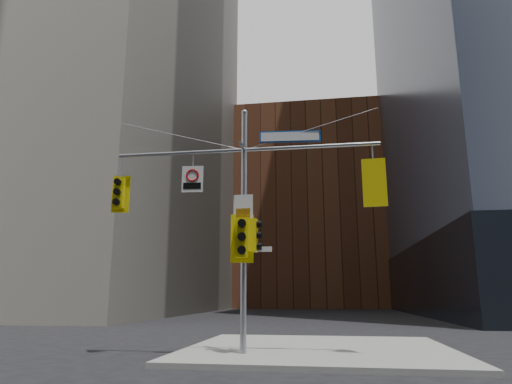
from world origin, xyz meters
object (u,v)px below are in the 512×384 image
(traffic_light_pole_side, at_px, (255,235))
(traffic_light_pole_front, at_px, (242,238))
(traffic_light_west_arm, at_px, (119,193))
(street_sign_blade, at_px, (290,137))
(regulatory_sign_arm, at_px, (192,178))
(traffic_light_east_arm, at_px, (374,184))
(signal_assembly, at_px, (244,201))

(traffic_light_pole_side, relative_size, traffic_light_pole_front, 0.69)
(traffic_light_west_arm, distance_m, street_sign_blade, 5.55)
(traffic_light_west_arm, relative_size, traffic_light_pole_side, 1.22)
(traffic_light_pole_front, distance_m, regulatory_sign_arm, 2.46)
(regulatory_sign_arm, bearing_deg, traffic_light_pole_side, -3.52)
(traffic_light_east_arm, xyz_separation_m, regulatory_sign_arm, (-5.35, -0.02, 0.38))
(regulatory_sign_arm, bearing_deg, traffic_light_pole_front, -13.09)
(traffic_light_pole_side, distance_m, street_sign_blade, 3.14)
(street_sign_blade, bearing_deg, traffic_light_east_arm, -4.54)
(signal_assembly, height_order, traffic_light_east_arm, signal_assembly)
(traffic_light_pole_side, bearing_deg, traffic_light_pole_front, 133.27)
(traffic_light_east_arm, height_order, regulatory_sign_arm, regulatory_sign_arm)
(signal_assembly, distance_m, regulatory_sign_arm, 1.76)
(traffic_light_east_arm, bearing_deg, regulatory_sign_arm, 4.64)
(traffic_light_pole_front, bearing_deg, street_sign_blade, 1.52)
(signal_assembly, distance_m, traffic_light_pole_front, 1.14)
(traffic_light_east_arm, distance_m, traffic_light_pole_front, 4.06)
(traffic_light_west_arm, xyz_separation_m, traffic_light_pole_side, (4.26, -0.01, -1.40))
(traffic_light_west_arm, distance_m, traffic_light_pole_front, 4.22)
(traffic_light_pole_side, bearing_deg, traffic_light_west_arm, 92.99)
(traffic_light_west_arm, xyz_separation_m, traffic_light_pole_front, (3.94, -0.28, -1.49))
(traffic_light_west_arm, bearing_deg, traffic_light_east_arm, -5.19)
(traffic_light_pole_side, xyz_separation_m, street_sign_blade, (1.07, -0.00, 2.95))
(signal_assembly, bearing_deg, traffic_light_west_arm, 179.82)
(traffic_light_west_arm, relative_size, traffic_light_pole_front, 0.84)
(traffic_light_pole_front, height_order, street_sign_blade, street_sign_blade)
(traffic_light_pole_side, bearing_deg, signal_assembly, 93.97)
(signal_assembly, bearing_deg, regulatory_sign_arm, -179.27)
(street_sign_blade, xyz_separation_m, regulatory_sign_arm, (-2.98, -0.02, -1.17))
(traffic_light_east_arm, xyz_separation_m, traffic_light_pole_front, (-3.77, -0.27, -1.49))
(traffic_light_west_arm, height_order, street_sign_blade, street_sign_blade)
(street_sign_blade, height_order, regulatory_sign_arm, street_sign_blade)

